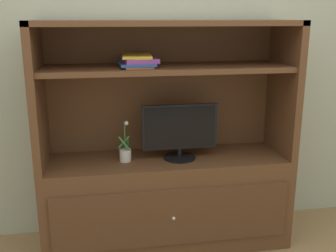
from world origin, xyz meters
TOP-DOWN VIEW (x-y plane):
  - painted_rear_wall at (0.00, 0.75)m, footprint 6.00×0.10m
  - media_console at (0.00, 0.41)m, footprint 1.77×0.55m
  - tv_monitor at (0.09, 0.37)m, footprint 0.53×0.23m
  - potted_plant at (-0.30, 0.38)m, footprint 0.09×0.11m
  - magazine_stack at (-0.20, 0.39)m, footprint 0.26×0.35m

SIDE VIEW (x-z plane):
  - media_console at x=0.00m, z-range -0.30..1.33m
  - potted_plant at x=-0.30m, z-range 0.59..0.88m
  - tv_monitor at x=0.09m, z-range 0.68..1.08m
  - magazine_stack at x=-0.20m, z-range 1.33..1.41m
  - painted_rear_wall at x=0.00m, z-range 0.00..2.80m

